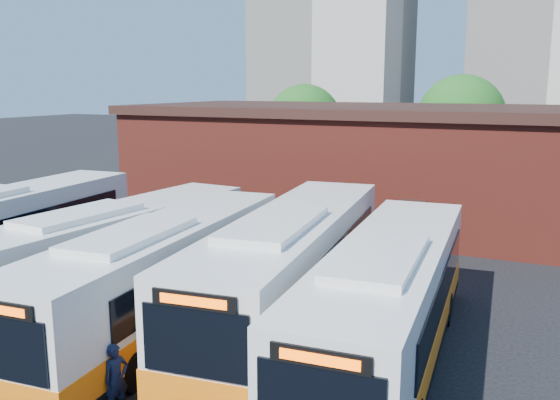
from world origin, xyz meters
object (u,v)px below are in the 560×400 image
at_px(bus_farwest, 3,237).
at_px(bus_west, 115,256).
at_px(transit_worker, 116,379).
at_px(bus_mideast, 292,273).
at_px(bus_east, 388,308).
at_px(bus_midwest, 162,281).

bearing_deg(bus_farwest, bus_west, -4.07).
bearing_deg(transit_worker, bus_west, 58.36).
height_order(bus_mideast, transit_worker, bus_mideast).
relative_size(bus_mideast, bus_east, 1.06).
height_order(bus_east, transit_worker, bus_east).
relative_size(bus_west, bus_mideast, 0.91).
height_order(bus_farwest, transit_worker, bus_farwest).
bearing_deg(bus_west, bus_farwest, -175.04).
height_order(bus_farwest, bus_mideast, bus_mideast).
relative_size(bus_west, transit_worker, 7.62).
distance_m(bus_farwest, bus_west, 5.60).
bearing_deg(bus_farwest, transit_worker, -33.36).
xyz_separation_m(bus_west, bus_east, (10.13, -0.94, 0.06)).
distance_m(bus_farwest, bus_midwest, 8.99).
bearing_deg(bus_east, bus_farwest, 172.54).
height_order(bus_mideast, bus_east, bus_mideast).
bearing_deg(transit_worker, bus_mideast, 3.98).
relative_size(bus_farwest, bus_west, 1.05).
bearing_deg(bus_mideast, bus_farwest, 175.47).
bearing_deg(bus_east, bus_mideast, 154.62).
height_order(bus_farwest, bus_west, bus_farwest).
bearing_deg(bus_mideast, bus_east, -27.76).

